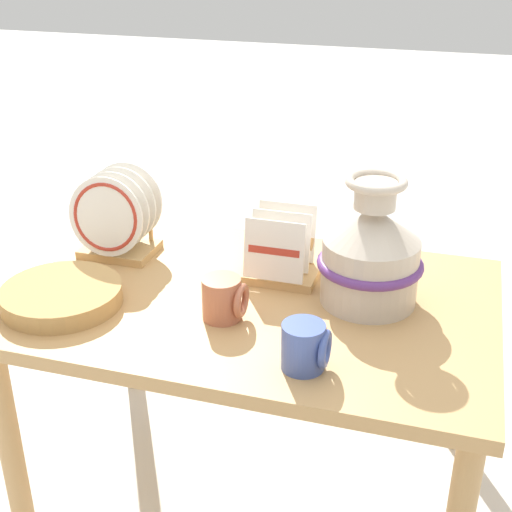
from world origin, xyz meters
TOP-DOWN VIEW (x-y plane):
  - ground_plane at (0.00, 0.00)m, footprint 14.00×14.00m
  - display_table at (0.00, 0.00)m, footprint 1.14×0.75m
  - ceramic_vase at (0.26, 0.06)m, footprint 0.25×0.25m
  - dish_rack_round_plates at (-0.42, 0.12)m, footprint 0.21×0.16m
  - dish_rack_square_plates at (0.03, 0.12)m, footprint 0.19×0.15m
  - wicker_charger_stack at (-0.43, -0.16)m, footprint 0.28×0.28m
  - mug_terracotta_glaze at (-0.04, -0.11)m, footprint 0.10×0.09m
  - mug_cobalt_glaze at (0.18, -0.25)m, footprint 0.10×0.09m

SIDE VIEW (x-z plane):
  - ground_plane at x=0.00m, z-range 0.00..0.00m
  - display_table at x=0.00m, z-range 0.22..0.81m
  - wicker_charger_stack at x=-0.43m, z-range 0.59..0.64m
  - mug_terracotta_glaze at x=-0.04m, z-range 0.59..0.69m
  - mug_cobalt_glaze at x=0.18m, z-range 0.59..0.69m
  - dish_rack_square_plates at x=0.03m, z-range 0.55..0.73m
  - dish_rack_round_plates at x=-0.42m, z-range 0.57..0.80m
  - ceramic_vase at x=0.26m, z-range 0.56..0.87m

